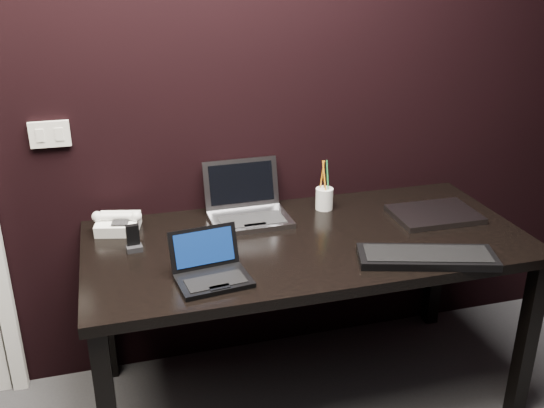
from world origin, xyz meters
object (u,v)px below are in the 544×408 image
object	(u,v)px
desk	(307,256)
netbook	(211,271)
mobile_phone	(133,241)
ext_keyboard	(427,257)
pen_cup	(324,198)
desk_phone	(118,223)
silver_laptop	(248,209)
closed_laptop	(434,214)

from	to	relation	value
desk	netbook	bearing A→B (deg)	-152.85
mobile_phone	ext_keyboard	bearing A→B (deg)	-20.18
mobile_phone	pen_cup	world-z (taller)	pen_cup
ext_keyboard	desk_phone	distance (m)	1.19
netbook	mobile_phone	distance (m)	0.38
desk	ext_keyboard	xyz separation A→B (m)	(0.35, -0.29, 0.09)
ext_keyboard	pen_cup	size ratio (longest dim) A/B	2.35
ext_keyboard	mobile_phone	world-z (taller)	mobile_phone
desk	desk_phone	bearing A→B (deg)	159.65
silver_laptop	closed_laptop	distance (m)	0.78
desk	desk_phone	xyz separation A→B (m)	(-0.70, 0.26, 0.11)
desk	pen_cup	world-z (taller)	pen_cup
netbook	pen_cup	world-z (taller)	pen_cup
silver_laptop	pen_cup	size ratio (longest dim) A/B	1.48
ext_keyboard	desk_phone	size ratio (longest dim) A/B	2.56
desk_phone	pen_cup	world-z (taller)	pen_cup
desk	netbook	xyz separation A→B (m)	(-0.42, -0.21, 0.11)
ext_keyboard	closed_laptop	xyz separation A→B (m)	(0.22, 0.34, -0.00)
desk	silver_laptop	distance (m)	0.33
ext_keyboard	pen_cup	xyz separation A→B (m)	(-0.19, 0.55, 0.04)
desk	ext_keyboard	bearing A→B (deg)	-39.69
pen_cup	netbook	bearing A→B (deg)	-140.81
ext_keyboard	desk_phone	bearing A→B (deg)	152.36
desk_phone	closed_laptop	bearing A→B (deg)	-9.39
netbook	ext_keyboard	xyz separation A→B (m)	(0.77, -0.08, -0.02)
desk	desk_phone	size ratio (longest dim) A/B	8.47
desk	ext_keyboard	size ratio (longest dim) A/B	3.30
silver_laptop	mobile_phone	xyz separation A→B (m)	(-0.47, -0.16, -0.01)
desk	silver_laptop	world-z (taller)	silver_laptop
silver_laptop	desk_phone	distance (m)	0.52
netbook	silver_laptop	bearing A→B (deg)	62.61
ext_keyboard	mobile_phone	xyz separation A→B (m)	(-1.01, 0.37, 0.02)
closed_laptop	desk_phone	size ratio (longest dim) A/B	1.75
silver_laptop	ext_keyboard	distance (m)	0.75
desk	mobile_phone	size ratio (longest dim) A/B	17.24
ext_keyboard	netbook	bearing A→B (deg)	174.29
mobile_phone	pen_cup	xyz separation A→B (m)	(0.82, 0.18, 0.01)
netbook	ext_keyboard	distance (m)	0.77
desk_phone	pen_cup	size ratio (longest dim) A/B	0.92
silver_laptop	closed_laptop	bearing A→B (deg)	-14.39
netbook	desk_phone	world-z (taller)	netbook
ext_keyboard	mobile_phone	distance (m)	1.07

